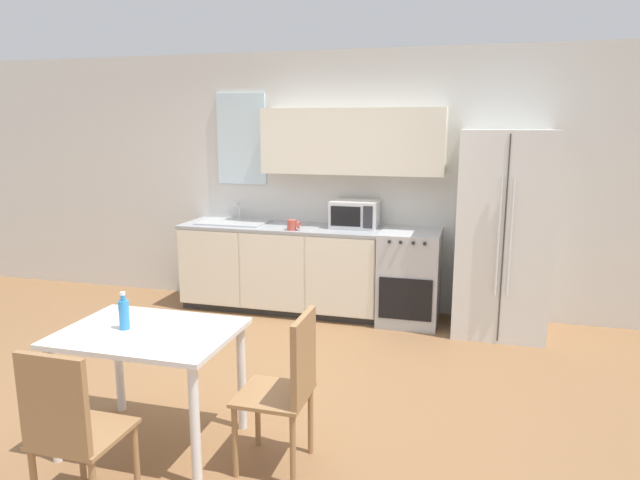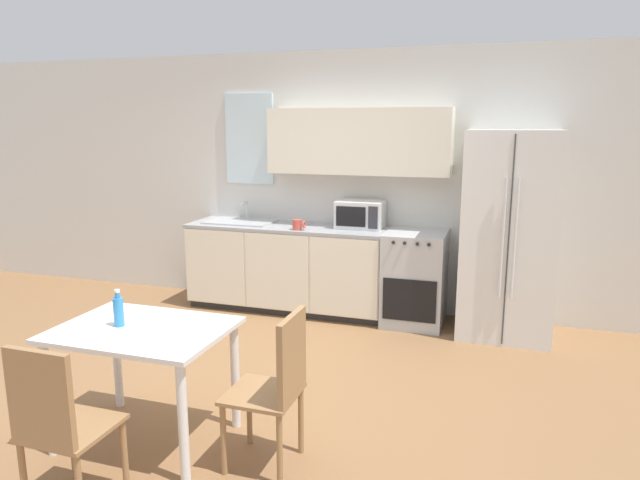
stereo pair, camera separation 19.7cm
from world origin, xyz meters
name	(u,v)px [view 1 (the left image)]	position (x,y,z in m)	size (l,w,h in m)	color
ground_plane	(260,386)	(0.00, 0.00, 0.00)	(12.00, 12.00, 0.00)	olive
wall_back	(332,175)	(0.04, 2.09, 1.43)	(12.00, 0.38, 2.70)	silver
kitchen_counter	(282,267)	(-0.44, 1.79, 0.46)	(2.13, 0.63, 0.91)	#333333
oven_range	(410,277)	(0.92, 1.77, 0.46)	(0.59, 0.66, 0.92)	#B7BABC
refrigerator	(502,233)	(1.77, 1.73, 0.95)	(0.83, 0.77, 1.91)	silver
kitchen_sink	(233,222)	(-0.98, 1.79, 0.93)	(0.72, 0.44, 0.20)	#B7BABC
microwave	(355,214)	(0.33, 1.89, 1.05)	(0.47, 0.35, 0.28)	silver
coffee_mug	(293,225)	(-0.24, 1.57, 0.97)	(0.13, 0.09, 0.10)	#BF4C3F
dining_table	(150,349)	(-0.34, -0.92, 0.63)	(1.03, 0.76, 0.74)	white
dining_chair_near	(69,426)	(-0.32, -1.67, 0.54)	(0.40, 0.40, 0.93)	#997047
dining_chair_side	(290,381)	(0.55, -0.93, 0.54)	(0.40, 0.40, 0.93)	#997047
drink_bottle	(124,314)	(-0.49, -0.93, 0.84)	(0.06, 0.06, 0.23)	#338CD8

